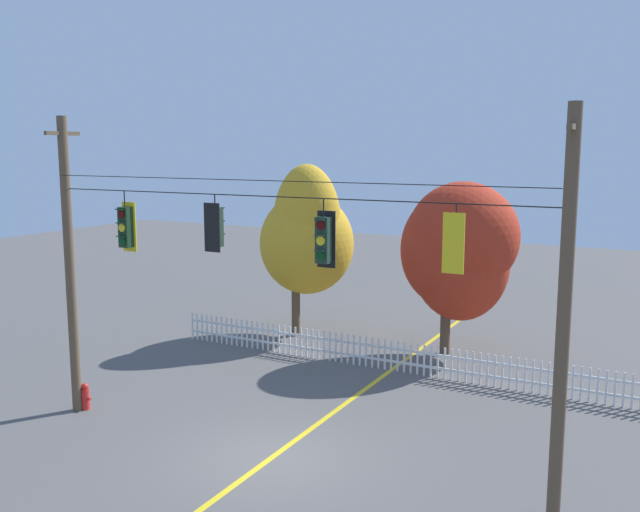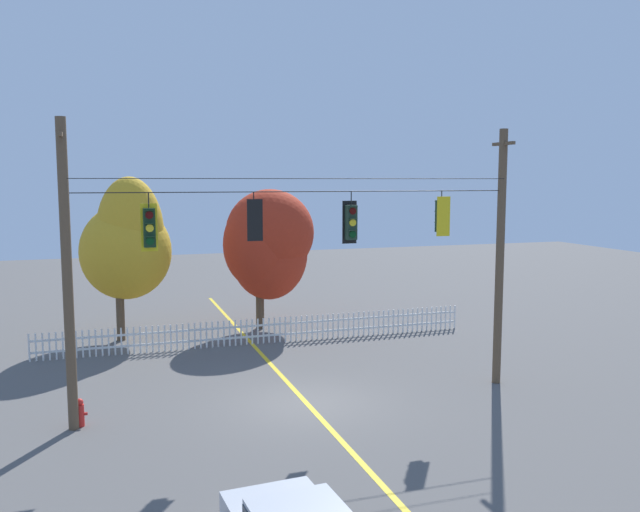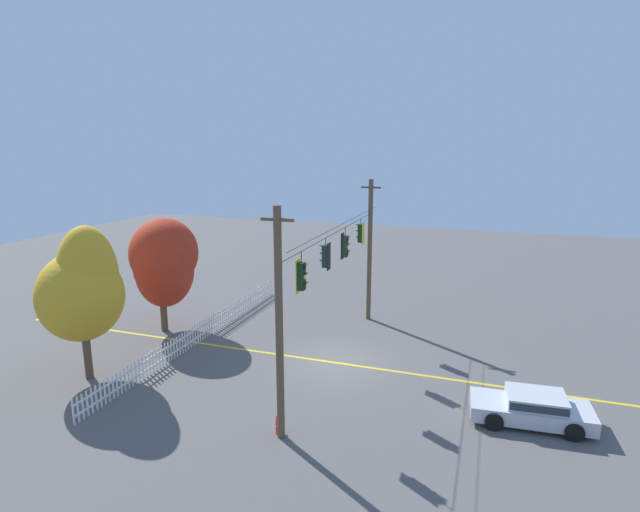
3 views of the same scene
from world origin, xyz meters
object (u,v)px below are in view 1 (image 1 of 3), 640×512
Objects in this scene: traffic_signal_northbound_primary at (455,242)px; fire_hydrant at (85,396)px; traffic_signal_northbound_secondary at (126,227)px; autumn_maple_near_fence at (307,237)px; autumn_maple_mid at (457,249)px; traffic_signal_eastbound_side at (215,227)px; traffic_signal_southbound_primary at (324,240)px.

traffic_signal_northbound_primary reaches higher than fire_hydrant.
traffic_signal_northbound_secondary is at bearing -4.25° from fire_hydrant.
autumn_maple_mid is at bearing 1.84° from autumn_maple_near_fence.
traffic_signal_eastbound_side and traffic_signal_southbound_primary have the same top height.
traffic_signal_northbound_secondary is 5.62m from traffic_signal_southbound_primary.
traffic_signal_northbound_secondary is 8.52m from traffic_signal_northbound_primary.
traffic_signal_southbound_primary is 0.23× the size of autumn_maple_near_fence.
traffic_signal_eastbound_side reaches higher than fire_hydrant.
traffic_signal_eastbound_side is 5.74m from traffic_signal_northbound_primary.
traffic_signal_northbound_primary is (8.52, -0.02, 0.16)m from traffic_signal_northbound_secondary.
traffic_signal_northbound_secondary is 9.87m from autumn_maple_near_fence.
traffic_signal_eastbound_side is (2.78, -0.02, 0.15)m from traffic_signal_northbound_secondary.
traffic_signal_northbound_primary is 10.53m from autumn_maple_mid.
traffic_signal_eastbound_side is at bearing -0.40° from traffic_signal_northbound_secondary.
traffic_signal_northbound_primary is (5.74, -0.00, 0.00)m from traffic_signal_eastbound_side.
traffic_signal_eastbound_side and traffic_signal_northbound_primary have the same top height.
traffic_signal_southbound_primary is 11.48m from autumn_maple_near_fence.
autumn_maple_near_fence is 1.09× the size of autumn_maple_mid.
traffic_signal_northbound_secondary is 1.15× the size of traffic_signal_northbound_primary.
autumn_maple_near_fence is at bearing 107.11° from traffic_signal_eastbound_side.
autumn_maple_near_fence is 10.36m from fire_hydrant.
fire_hydrant is (-10.41, 0.16, -4.98)m from traffic_signal_northbound_primary.
traffic_signal_northbound_primary is 0.22× the size of autumn_maple_mid.
traffic_signal_southbound_primary is (5.62, -0.00, 0.03)m from traffic_signal_northbound_secondary.
traffic_signal_northbound_primary is at bearing -0.38° from traffic_signal_southbound_primary.
traffic_signal_northbound_secondary is at bearing 180.00° from traffic_signal_southbound_primary.
fire_hydrant is at bearing 178.03° from traffic_signal_eastbound_side.
traffic_signal_eastbound_side is at bearing 180.00° from traffic_signal_northbound_primary.
traffic_signal_southbound_primary is 2.90m from traffic_signal_northbound_primary.
traffic_signal_northbound_secondary and traffic_signal_southbound_primary have the same top height.
autumn_maple_mid is at bearing 74.51° from traffic_signal_eastbound_side.
autumn_maple_mid is (-0.08, 9.96, -1.48)m from traffic_signal_southbound_primary.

